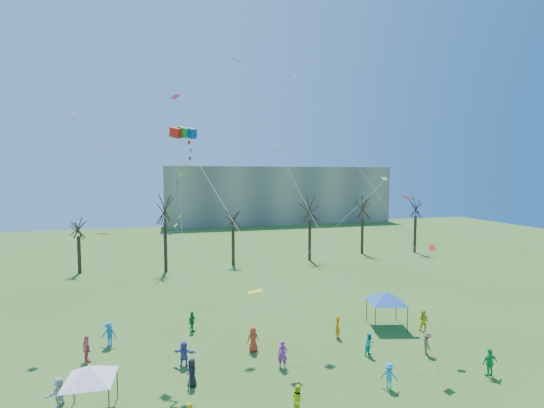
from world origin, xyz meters
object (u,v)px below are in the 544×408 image
object	(u,v)px
distant_building	(278,195)
canopy_tent_blue	(387,297)
canopy_tent_white	(90,373)
big_box_kite	(185,189)

from	to	relation	value
distant_building	canopy_tent_blue	xyz separation A→B (m)	(-11.16, -71.82, -4.94)
distant_building	canopy_tent_blue	size ratio (longest dim) A/B	15.35
canopy_tent_white	canopy_tent_blue	bearing A→B (deg)	15.89
canopy_tent_blue	big_box_kite	bearing A→B (deg)	-177.22
canopy_tent_white	big_box_kite	bearing A→B (deg)	45.35
distant_building	canopy_tent_white	xyz separation A→B (m)	(-32.92, -78.02, -5.26)
big_box_kite	canopy_tent_blue	distance (m)	18.86
distant_building	big_box_kite	world-z (taller)	big_box_kite
big_box_kite	canopy_tent_white	size ratio (longest dim) A/B	5.74
canopy_tent_white	distant_building	bearing A→B (deg)	67.12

